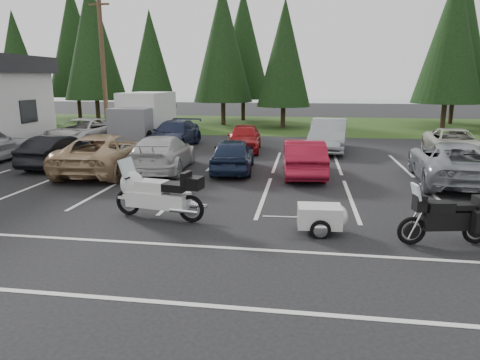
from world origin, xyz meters
name	(u,v)px	position (x,y,z in m)	size (l,w,h in m)	color
ground	(245,204)	(0.00, 0.00, 0.00)	(120.00, 120.00, 0.00)	black
grass_strip	(284,125)	(0.00, 24.00, 0.01)	(80.00, 16.00, 0.01)	#243C13
lake_water	(321,105)	(4.00, 55.00, 0.00)	(70.00, 50.00, 0.02)	gray
utility_pole	(103,61)	(-10.00, 12.00, 4.70)	(1.60, 0.26, 9.00)	#473321
box_truck	(142,117)	(-8.00, 12.50, 1.45)	(2.40, 5.60, 2.90)	silver
stall_markings	(253,188)	(0.00, 2.00, 0.00)	(32.00, 16.00, 0.01)	silver
conifer_1	(16,58)	(-22.00, 21.20, 5.39)	(3.96, 3.96, 9.22)	#332316
conifer_2	(93,39)	(-16.00, 22.80, 6.95)	(5.10, 5.10, 11.89)	#332316
conifer_3	(151,59)	(-10.50, 21.40, 5.27)	(3.87, 3.87, 9.02)	#332316
conifer_4	(223,43)	(-5.00, 22.90, 6.53)	(4.80, 4.80, 11.17)	#332316
conifer_5	(284,53)	(0.00, 21.60, 5.63)	(4.14, 4.14, 9.63)	#332316
conifer_6	(452,36)	(12.00, 22.10, 6.71)	(4.93, 4.93, 11.48)	#332316
conifer_back_a	(74,41)	(-20.00, 27.00, 7.19)	(5.28, 5.28, 12.30)	#332316
conifer_back_b	(243,44)	(-4.00, 27.50, 6.77)	(4.97, 4.97, 11.58)	#332316
conifer_back_c	(460,32)	(14.00, 26.80, 7.49)	(5.50, 5.50, 12.81)	#332316
car_near_1	(58,151)	(-8.73, 4.57, 0.67)	(1.41, 4.05, 1.33)	black
car_near_2	(106,153)	(-6.15, 3.75, 0.77)	(2.55, 5.52, 1.53)	tan
car_near_3	(163,153)	(-3.98, 4.32, 0.72)	(2.03, 4.99, 1.45)	beige
car_near_4	(233,155)	(-1.13, 4.62, 0.69)	(1.62, 4.02, 1.37)	#18223C
car_near_5	(303,157)	(1.69, 4.27, 0.71)	(1.49, 4.28, 1.41)	maroon
car_near_6	(452,162)	(6.98, 3.84, 0.74)	(2.47, 5.35, 1.49)	gray
car_far_0	(83,132)	(-10.62, 10.19, 0.77)	(2.54, 5.52, 1.53)	silver
car_far_1	(174,134)	(-5.39, 10.47, 0.73)	(2.04, 5.01, 1.45)	#171F3B
car_far_2	(244,138)	(-1.40, 9.81, 0.70)	(1.66, 4.13, 1.41)	maroon
car_far_3	(329,135)	(2.95, 10.49, 0.83)	(1.76, 5.04, 1.66)	gray
car_far_4	(454,143)	(8.85, 9.58, 0.67)	(2.22, 4.81, 1.34)	#B5B3A6
touring_motorcycle	(158,189)	(-2.07, -1.73, 0.80)	(2.90, 0.89, 1.61)	silver
cargo_trailer	(319,219)	(2.13, -2.21, 0.35)	(1.51, 0.85, 0.70)	silver
adventure_motorcycle	(446,214)	(4.88, -2.54, 0.72)	(2.36, 0.82, 1.44)	black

